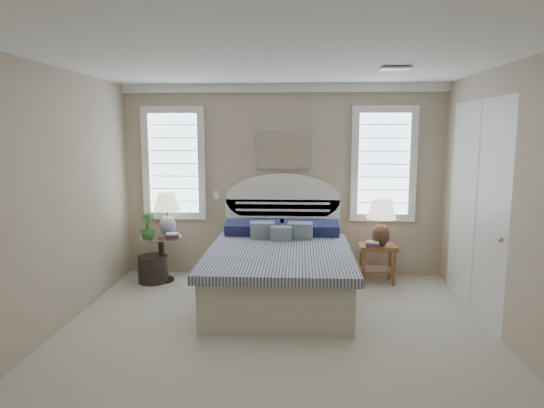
{
  "coord_description": "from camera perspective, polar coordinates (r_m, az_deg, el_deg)",
  "views": [
    {
      "loc": [
        0.23,
        -4.33,
        2.04
      ],
      "look_at": [
        -0.07,
        1.0,
        1.24
      ],
      "focal_mm": 32.0,
      "sensor_mm": 36.0,
      "label": 1
    }
  ],
  "objects": [
    {
      "name": "books_left",
      "position": [
        6.64,
        -11.65,
        -3.68
      ],
      "size": [
        0.19,
        0.15,
        0.07
      ],
      "rotation": [
        0.0,
        0.0,
        0.14
      ],
      "color": "maroon",
      "rests_on": "side_table_left"
    },
    {
      "name": "wall_left",
      "position": [
        5.04,
        -26.29,
        -0.28
      ],
      "size": [
        0.02,
        5.0,
        2.7
      ],
      "primitive_type": "cube",
      "color": "tan",
      "rests_on": "floor"
    },
    {
      "name": "floor_pot",
      "position": [
        6.89,
        -13.82,
        -7.43
      ],
      "size": [
        0.41,
        0.41,
        0.37
      ],
      "primitive_type": "cylinder",
      "rotation": [
        0.0,
        0.0,
        0.01
      ],
      "color": "black",
      "rests_on": "floor"
    },
    {
      "name": "wall_right",
      "position": [
        4.83,
        27.91,
        -0.73
      ],
      "size": [
        0.02,
        5.0,
        2.7
      ],
      "primitive_type": "cube",
      "color": "tan",
      "rests_on": "floor"
    },
    {
      "name": "painting",
      "position": [
        6.8,
        1.29,
        6.6
      ],
      "size": [
        0.74,
        0.04,
        0.58
      ],
      "primitive_type": "cube",
      "color": "silver",
      "rests_on": "wall_back"
    },
    {
      "name": "closet_door",
      "position": [
        5.94,
        22.85,
        -0.33
      ],
      "size": [
        0.02,
        1.8,
        2.4
      ],
      "primitive_type": "cube",
      "color": "white",
      "rests_on": "floor"
    },
    {
      "name": "switch_plate",
      "position": [
        6.98,
        -6.54,
        1.08
      ],
      "size": [
        0.08,
        0.01,
        0.12
      ],
      "primitive_type": "cube",
      "color": "white",
      "rests_on": "wall_back"
    },
    {
      "name": "hvac_vent",
      "position": [
        5.26,
        14.33,
        15.19
      ],
      "size": [
        0.3,
        0.2,
        0.02
      ],
      "primitive_type": "cube",
      "color": "#B2B2B2",
      "rests_on": "ceiling"
    },
    {
      "name": "wall_back",
      "position": [
        6.87,
        1.29,
        2.7
      ],
      "size": [
        4.5,
        0.02,
        2.7
      ],
      "primitive_type": "cube",
      "color": "tan",
      "rests_on": "floor"
    },
    {
      "name": "window_right",
      "position": [
        6.93,
        12.98,
        4.6
      ],
      "size": [
        0.9,
        0.06,
        1.6
      ],
      "primitive_type": "cube",
      "color": "silver",
      "rests_on": "wall_back"
    },
    {
      "name": "crown_molding",
      "position": [
        6.82,
        1.32,
        13.5
      ],
      "size": [
        4.5,
        0.08,
        0.12
      ],
      "primitive_type": "cube",
      "color": "white",
      "rests_on": "wall_back"
    },
    {
      "name": "books_right",
      "position": [
        6.59,
        11.77,
        -4.66
      ],
      "size": [
        0.2,
        0.15,
        0.07
      ],
      "rotation": [
        0.0,
        0.0,
        -0.13
      ],
      "color": "maroon",
      "rests_on": "nightstand_right"
    },
    {
      "name": "side_table_left",
      "position": [
        6.86,
        -12.86,
        -5.72
      ],
      "size": [
        0.56,
        0.56,
        0.63
      ],
      "color": "black",
      "rests_on": "floor"
    },
    {
      "name": "bed",
      "position": [
        6.03,
        0.92,
        -7.47
      ],
      "size": [
        1.72,
        2.28,
        1.47
      ],
      "color": "beige",
      "rests_on": "floor"
    },
    {
      "name": "floor",
      "position": [
        4.79,
        0.18,
        -16.71
      ],
      "size": [
        4.5,
        5.0,
        0.01
      ],
      "primitive_type": "cube",
      "color": "#B9B19E",
      "rests_on": "ground"
    },
    {
      "name": "window_left",
      "position": [
        7.06,
        -11.44,
        4.72
      ],
      "size": [
        0.9,
        0.06,
        1.6
      ],
      "primitive_type": "cube",
      "color": "silver",
      "rests_on": "wall_back"
    },
    {
      "name": "ceiling",
      "position": [
        4.39,
        0.2,
        17.12
      ],
      "size": [
        4.5,
        5.0,
        0.01
      ],
      "primitive_type": "cube",
      "color": "white",
      "rests_on": "wall_back"
    },
    {
      "name": "potted_plant",
      "position": [
        6.63,
        -14.43,
        -2.56
      ],
      "size": [
        0.26,
        0.26,
        0.35
      ],
      "primitive_type": "imported",
      "rotation": [
        0.0,
        0.0,
        0.43
      ],
      "color": "#427D32",
      "rests_on": "side_table_left"
    },
    {
      "name": "lamp_right",
      "position": [
        6.62,
        12.73,
        -1.5
      ],
      "size": [
        0.45,
        0.45,
        0.64
      ],
      "rotation": [
        0.0,
        0.0,
        -0.15
      ],
      "color": "black",
      "rests_on": "nightstand_right"
    },
    {
      "name": "nightstand_right",
      "position": [
        6.78,
        12.27,
        -5.87
      ],
      "size": [
        0.5,
        0.4,
        0.53
      ],
      "color": "brown",
      "rests_on": "floor"
    },
    {
      "name": "lamp_left",
      "position": [
        6.79,
        -12.24,
        -0.57
      ],
      "size": [
        0.4,
        0.4,
        0.6
      ],
      "rotation": [
        0.0,
        0.0,
        -0.08
      ],
      "color": "silver",
      "rests_on": "side_table_left"
    }
  ]
}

